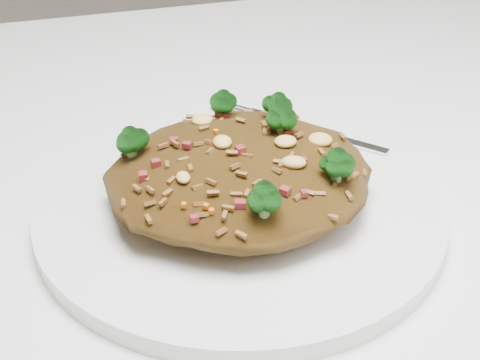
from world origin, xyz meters
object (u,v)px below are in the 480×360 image
at_px(dining_table, 290,241).
at_px(plate, 240,206).
at_px(fried_rice, 240,164).
at_px(fork, 304,130).

height_order(dining_table, plate, plate).
bearing_deg(fried_rice, dining_table, 44.74).
relative_size(dining_table, plate, 4.16).
bearing_deg(plate, dining_table, 44.68).
xyz_separation_m(plate, fork, (0.08, 0.08, 0.01)).
distance_m(dining_table, fried_rice, 0.16).
xyz_separation_m(dining_table, fried_rice, (-0.07, -0.07, 0.13)).
height_order(fried_rice, fork, fried_rice).
bearing_deg(dining_table, fork, 42.50).
xyz_separation_m(fried_rice, fork, (0.08, 0.08, -0.03)).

